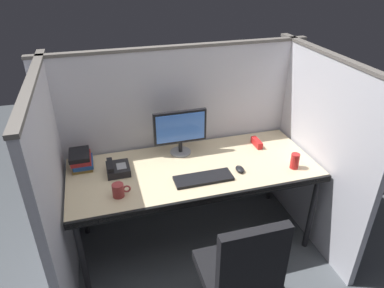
% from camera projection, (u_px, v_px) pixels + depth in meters
% --- Properties ---
extents(ground_plane, '(8.00, 8.00, 0.00)m').
position_uv_depth(ground_plane, '(204.00, 264.00, 2.82)').
color(ground_plane, '#4C5156').
extents(cubicle_partition_rear, '(2.21, 0.06, 1.57)m').
position_uv_depth(cubicle_partition_rear, '(179.00, 136.00, 3.06)').
color(cubicle_partition_rear, silver).
rests_on(cubicle_partition_rear, ground).
extents(cubicle_partition_left, '(0.06, 1.41, 1.57)m').
position_uv_depth(cubicle_partition_left, '(56.00, 191.00, 2.36)').
color(cubicle_partition_left, silver).
rests_on(cubicle_partition_left, ground).
extents(cubicle_partition_right, '(0.06, 1.41, 1.57)m').
position_uv_depth(cubicle_partition_right, '(315.00, 150.00, 2.84)').
color(cubicle_partition_right, silver).
rests_on(cubicle_partition_right, ground).
extents(desk, '(1.90, 0.80, 0.74)m').
position_uv_depth(desk, '(194.00, 174.00, 2.72)').
color(desk, beige).
rests_on(desk, ground).
extents(monitor_center, '(0.43, 0.17, 0.37)m').
position_uv_depth(monitor_center, '(180.00, 130.00, 2.80)').
color(monitor_center, gray).
rests_on(monitor_center, desk).
extents(keyboard_main, '(0.43, 0.15, 0.02)m').
position_uv_depth(keyboard_main, '(203.00, 178.00, 2.56)').
color(keyboard_main, black).
rests_on(keyboard_main, desk).
extents(computer_mouse, '(0.06, 0.10, 0.04)m').
position_uv_depth(computer_mouse, '(240.00, 169.00, 2.66)').
color(computer_mouse, black).
rests_on(computer_mouse, desk).
extents(book_stack, '(0.17, 0.22, 0.12)m').
position_uv_depth(book_stack, '(81.00, 160.00, 2.69)').
color(book_stack, olive).
rests_on(book_stack, desk).
extents(desk_phone, '(0.17, 0.19, 0.09)m').
position_uv_depth(desk_phone, '(117.00, 169.00, 2.63)').
color(desk_phone, black).
rests_on(desk_phone, desk).
extents(red_stapler, '(0.04, 0.15, 0.06)m').
position_uv_depth(red_stapler, '(257.00, 143.00, 3.00)').
color(red_stapler, red).
rests_on(red_stapler, desk).
extents(coffee_mug, '(0.13, 0.08, 0.09)m').
position_uv_depth(coffee_mug, '(119.00, 190.00, 2.37)').
color(coffee_mug, '#993333').
rests_on(coffee_mug, desk).
extents(soda_can, '(0.07, 0.07, 0.12)m').
position_uv_depth(soda_can, '(295.00, 161.00, 2.67)').
color(soda_can, red).
rests_on(soda_can, desk).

